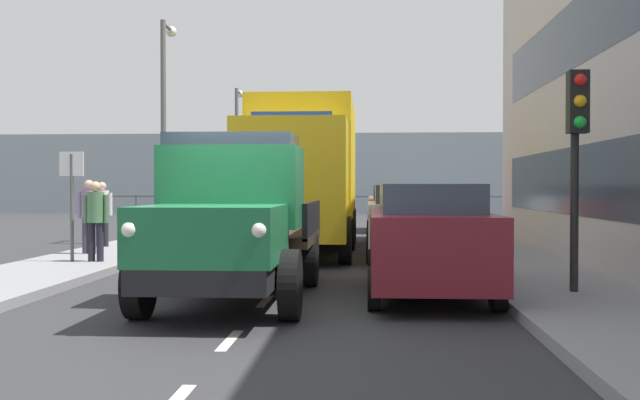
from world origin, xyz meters
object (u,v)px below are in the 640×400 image
pedestrian_by_lamp (89,210)px  street_sign (72,187)px  car_teal_oppositeside_0 (237,213)px  car_black_oppositeside_1 (263,208)px  pedestrian_with_bag (96,215)px  car_maroon_kerbside_near (428,238)px  truck_vintage_green (233,222)px  car_white_kerbside_1 (407,220)px  car_silver_kerbside_3 (392,207)px  car_red_kerbside_2 (398,213)px  pedestrian_couple_b (102,209)px  lamp_post_far (237,141)px  traffic_light_near (577,132)px  lorry_cargo_yellow (303,171)px  lamp_post_promenade (165,109)px

pedestrian_by_lamp → street_sign: bearing=100.3°
car_teal_oppositeside_0 → street_sign: size_ratio=1.85×
car_black_oppositeside_1 → pedestrian_with_bag: 12.78m
car_teal_oppositeside_0 → pedestrian_with_bag: (1.65, 7.10, 0.22)m
car_maroon_kerbside_near → car_black_oppositeside_1: (4.84, -16.09, -0.00)m
truck_vintage_green → street_sign: bearing=-46.1°
car_white_kerbside_1 → car_silver_kerbside_3: 10.76m
car_red_kerbside_2 → pedestrian_couple_b: size_ratio=2.74×
car_maroon_kerbside_near → car_teal_oppositeside_0: 11.58m
car_black_oppositeside_1 → street_sign: (2.13, 12.72, 0.79)m
pedestrian_couple_b → pedestrian_by_lamp: bearing=102.0°
pedestrian_with_bag → lamp_post_far: lamp_post_far is taller
car_teal_oppositeside_0 → traffic_light_near: (-6.93, 11.01, 1.58)m
pedestrian_by_lamp → traffic_light_near: (-9.38, 5.63, 1.33)m
car_black_oppositeside_1 → pedestrian_with_bag: (1.65, 12.67, 0.22)m
truck_vintage_green → car_teal_oppositeside_0: truck_vintage_green is taller
pedestrian_by_lamp → pedestrian_couple_b: 2.04m
car_white_kerbside_1 → car_black_oppositeside_1: (4.84, -10.05, -0.00)m
car_black_oppositeside_1 → pedestrian_with_bag: pedestrian_with_bag is taller
car_teal_oppositeside_0 → street_sign: bearing=73.4°
truck_vintage_green → pedestrian_by_lamp: bearing=-53.7°
car_white_kerbside_1 → car_teal_oppositeside_0: size_ratio=1.01×
pedestrian_with_bag → pedestrian_by_lamp: pedestrian_by_lamp is taller
lamp_post_far → truck_vintage_green: bearing=99.9°
car_maroon_kerbside_near → street_sign: 7.77m
pedestrian_with_bag → lamp_post_far: size_ratio=0.28×
truck_vintage_green → pedestrian_couple_b: (4.86, -8.04, -0.06)m
car_white_kerbside_1 → lamp_post_far: 17.13m
street_sign → car_teal_oppositeside_0: bearing=-106.6°
car_silver_kerbside_3 → pedestrian_by_lamp: bearing=58.0°
lorry_cargo_yellow → car_red_kerbside_2: 4.72m
car_maroon_kerbside_near → car_silver_kerbside_3: size_ratio=1.07×
truck_vintage_green → lorry_cargo_yellow: (-0.29, -8.31, 0.90)m
lorry_cargo_yellow → car_teal_oppositeside_0: size_ratio=1.97×
lorry_cargo_yellow → car_teal_oppositeside_0: 4.04m
lamp_post_far → lamp_post_promenade: bearing=89.6°
lorry_cargo_yellow → car_silver_kerbside_3: lorry_cargo_yellow is taller
truck_vintage_green → car_black_oppositeside_1: bearing=-83.3°
truck_vintage_green → pedestrian_couple_b: size_ratio=3.42×
car_silver_kerbside_3 → car_teal_oppositeside_0: bearing=52.4°
pedestrian_by_lamp → pedestrian_couple_b: pedestrian_by_lamp is taller
car_teal_oppositeside_0 → street_sign: street_sign is taller
car_red_kerbside_2 → pedestrian_couple_b: bearing=27.8°
car_silver_kerbside_3 → lamp_post_far: lamp_post_far is taller
car_maroon_kerbside_near → traffic_light_near: 2.67m
pedestrian_with_bag → car_red_kerbside_2: bearing=-129.8°
traffic_light_near → lamp_post_promenade: size_ratio=0.50×
lorry_cargo_yellow → car_teal_oppositeside_0: (2.28, -3.12, -1.18)m
car_silver_kerbside_3 → pedestrian_with_bag: bearing=64.2°
car_teal_oppositeside_0 → truck_vintage_green: bearing=99.9°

